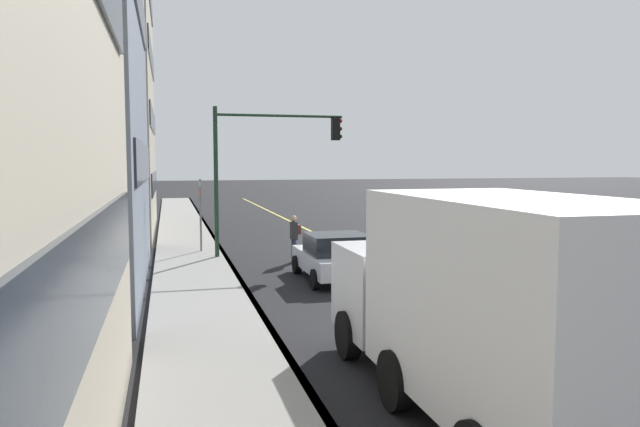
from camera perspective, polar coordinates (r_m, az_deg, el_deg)
The scene contains 11 objects.
ground at distance 20.99m, azimuth 6.25°, elevation -5.15°, with size 200.00×200.00×0.00m, color black.
sidewalk_slab at distance 19.67m, azimuth -11.90°, elevation -5.69°, with size 80.00×2.65×0.15m, color gray.
curb_edge at distance 19.76m, azimuth -8.27°, elevation -5.59°, with size 80.00×0.16×0.15m, color slate.
lane_stripe_center at distance 20.99m, azimuth 6.25°, elevation -5.13°, with size 80.00×0.16×0.01m, color #D8CC4C.
building_glass_right at distance 33.87m, azimuth -25.70°, elevation 16.56°, with size 12.95×10.93×21.50m.
car_tan at distance 19.19m, azimuth 16.50°, elevation -4.07°, with size 4.48×2.00×1.45m.
car_white at distance 18.50m, azimuth 1.54°, elevation -4.16°, with size 3.87×2.13×1.47m.
truck_white at distance 8.89m, azimuth 15.88°, elevation -8.18°, with size 7.11×2.66×3.23m.
pedestrian_with_backpack at distance 21.68m, azimuth -2.49°, elevation -2.08°, with size 0.42×0.37×1.73m.
traffic_light_mast at distance 22.48m, azimuth -5.15°, elevation 5.71°, with size 0.28×4.95×5.72m.
street_sign_post at distance 23.89m, azimuth -11.46°, elevation 0.30°, with size 0.60×0.08×3.02m.
Camera 1 is at (-19.31, 7.34, 3.69)m, focal length 33.18 mm.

